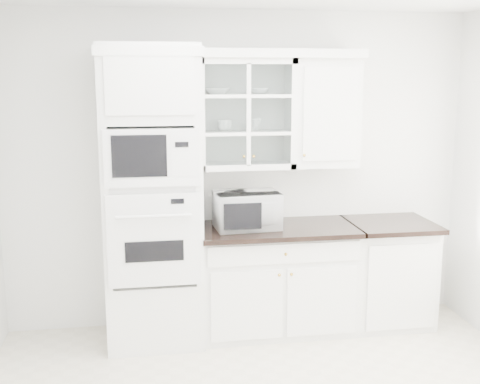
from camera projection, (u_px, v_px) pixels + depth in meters
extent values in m
cube|color=white|center=(239.00, 171.00, 5.20)|extent=(4.00, 0.02, 2.70)
cube|color=white|center=(152.00, 198.00, 4.80)|extent=(0.76, 0.65, 2.40)
cube|color=white|center=(154.00, 240.00, 4.53)|extent=(0.70, 0.03, 0.72)
cube|color=black|center=(155.00, 251.00, 4.53)|extent=(0.44, 0.01, 0.16)
cube|color=white|center=(152.00, 158.00, 4.41)|extent=(0.70, 0.03, 0.43)
cube|color=black|center=(139.00, 156.00, 4.37)|extent=(0.40, 0.01, 0.31)
cube|color=white|center=(276.00, 280.00, 5.14)|extent=(1.30, 0.60, 0.88)
cube|color=black|center=(278.00, 229.00, 5.01)|extent=(1.32, 0.67, 0.04)
cube|color=white|center=(387.00, 274.00, 5.29)|extent=(0.70, 0.60, 0.88)
cube|color=black|center=(391.00, 224.00, 5.17)|extent=(0.72, 0.67, 0.04)
cube|color=white|center=(245.00, 114.00, 4.96)|extent=(0.80, 0.33, 0.90)
cube|color=white|center=(245.00, 132.00, 4.99)|extent=(0.74, 0.29, 0.02)
cube|color=white|center=(245.00, 95.00, 4.93)|extent=(0.74, 0.29, 0.02)
cube|color=white|center=(324.00, 113.00, 5.06)|extent=(0.55, 0.33, 0.90)
cube|color=white|center=(233.00, 53.00, 4.82)|extent=(2.14, 0.38, 0.07)
imported|color=white|center=(246.00, 210.00, 4.97)|extent=(0.55, 0.47, 0.30)
imported|color=white|center=(218.00, 91.00, 4.88)|extent=(0.27, 0.27, 0.05)
imported|color=white|center=(259.00, 91.00, 4.95)|extent=(0.20, 0.20, 0.05)
imported|color=white|center=(225.00, 125.00, 4.95)|extent=(0.15, 0.15, 0.10)
imported|color=white|center=(254.00, 124.00, 4.99)|extent=(0.13, 0.13, 0.10)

